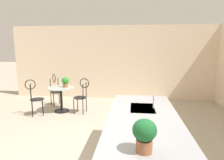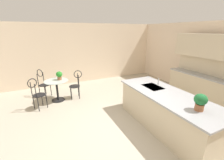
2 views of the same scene
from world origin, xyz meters
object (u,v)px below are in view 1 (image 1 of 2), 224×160
at_px(chair_by_island, 82,94).
at_px(chair_toward_desk, 55,88).
at_px(chair_near_window, 35,96).
at_px(potted_plant_on_table, 65,82).
at_px(potted_plant_counter_far, 144,133).
at_px(bistro_table, 61,97).

height_order(chair_by_island, chair_toward_desk, same).
bearing_deg(chair_toward_desk, chair_near_window, -11.43).
height_order(chair_by_island, potted_plant_on_table, chair_by_island).
bearing_deg(chair_near_window, potted_plant_on_table, 121.24).
relative_size(chair_near_window, chair_toward_desk, 1.00).
bearing_deg(potted_plant_on_table, chair_near_window, -58.76).
height_order(chair_near_window, chair_by_island, same).
bearing_deg(chair_toward_desk, potted_plant_counter_far, 32.21).
bearing_deg(bistro_table, potted_plant_counter_far, 31.75).
xyz_separation_m(bistro_table, potted_plant_counter_far, (3.65, 2.26, 0.67)).
bearing_deg(potted_plant_counter_far, chair_near_window, -138.45).
height_order(chair_toward_desk, potted_plant_on_table, chair_toward_desk).
height_order(chair_near_window, potted_plant_on_table, chair_near_window).
bearing_deg(chair_toward_desk, chair_by_island, 58.15).
relative_size(chair_toward_desk, potted_plant_counter_far, 3.09).
bearing_deg(chair_toward_desk, bistro_table, 34.96).
xyz_separation_m(chair_near_window, potted_plant_on_table, (-0.46, 0.75, 0.34)).
bearing_deg(potted_plant_counter_far, chair_by_island, -155.87).
bearing_deg(chair_by_island, bistro_table, -95.79).
xyz_separation_m(chair_by_island, potted_plant_counter_far, (3.58, 1.61, 0.54)).
distance_m(bistro_table, chair_by_island, 0.67).
distance_m(chair_near_window, potted_plant_on_table, 0.94).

